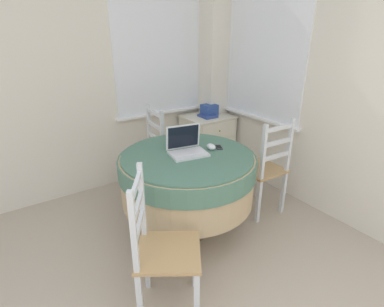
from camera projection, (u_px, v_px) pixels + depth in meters
name	position (u px, v px, depth m)	size (l,w,h in m)	color
corner_room_shell	(218.00, 84.00, 2.53)	(4.54, 5.16, 2.55)	silver
round_dining_table	(187.00, 174.00, 2.52)	(1.14, 1.14, 0.76)	#4C3D2D
laptop	(187.00, 148.00, 2.46)	(0.34, 0.28, 0.23)	silver
computer_mouse	(211.00, 147.00, 2.54)	(0.06, 0.10, 0.05)	white
cell_phone	(219.00, 147.00, 2.59)	(0.09, 0.11, 0.01)	#2D2D33
dining_chair_near_back_window	(146.00, 156.00, 3.18)	(0.41, 0.40, 0.98)	tan
dining_chair_near_right_window	(264.00, 170.00, 2.88)	(0.40, 0.40, 0.98)	tan
dining_chair_camera_near	(161.00, 250.00, 1.83)	(0.53, 0.53, 0.98)	tan
corner_cabinet	(207.00, 142.00, 3.88)	(0.59, 0.51, 0.70)	silver
storage_box	(209.00, 110.00, 3.74)	(0.18, 0.16, 0.14)	#2D4C93
book_on_cabinet	(208.00, 116.00, 3.70)	(0.18, 0.21, 0.02)	#33478C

